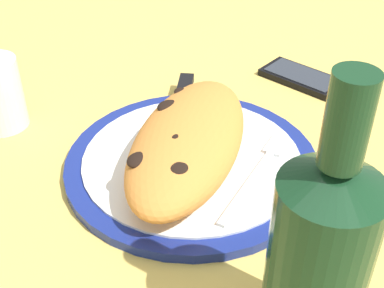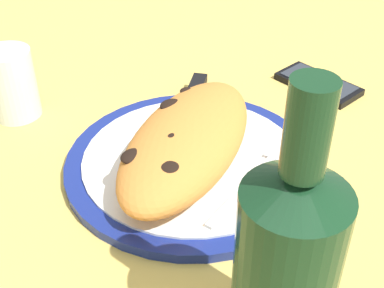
{
  "view_description": "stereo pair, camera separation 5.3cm",
  "coord_description": "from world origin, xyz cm",
  "px_view_note": "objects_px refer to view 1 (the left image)",
  "views": [
    {
      "loc": [
        -46.3,
        -18.2,
        39.87
      ],
      "look_at": [
        0.0,
        0.0,
        3.5
      ],
      "focal_mm": 49.18,
      "sensor_mm": 36.0,
      "label": 1
    },
    {
      "loc": [
        -44.12,
        -22.99,
        39.87
      ],
      "look_at": [
        0.0,
        0.0,
        3.5
      ],
      "focal_mm": 49.18,
      "sensor_mm": 36.0,
      "label": 2
    }
  ],
  "objects_px": {
    "smartphone": "(302,78)",
    "fork": "(260,168)",
    "plate": "(192,163)",
    "calzone": "(185,141)",
    "wine_bottle": "(319,259)",
    "knife": "(180,109)"
  },
  "relations": [
    {
      "from": "smartphone",
      "to": "fork",
      "type": "bearing_deg",
      "value": -179.3
    },
    {
      "from": "plate",
      "to": "calzone",
      "type": "distance_m",
      "value": 0.04
    },
    {
      "from": "calzone",
      "to": "fork",
      "type": "xyz_separation_m",
      "value": [
        0.02,
        -0.09,
        -0.03
      ]
    },
    {
      "from": "plate",
      "to": "wine_bottle",
      "type": "bearing_deg",
      "value": -136.88
    },
    {
      "from": "smartphone",
      "to": "knife",
      "type": "bearing_deg",
      "value": 142.79
    },
    {
      "from": "smartphone",
      "to": "wine_bottle",
      "type": "relative_size",
      "value": 0.53
    },
    {
      "from": "knife",
      "to": "smartphone",
      "type": "height_order",
      "value": "knife"
    },
    {
      "from": "calzone",
      "to": "wine_bottle",
      "type": "distance_m",
      "value": 0.25
    },
    {
      "from": "fork",
      "to": "smartphone",
      "type": "bearing_deg",
      "value": 0.7
    },
    {
      "from": "calzone",
      "to": "smartphone",
      "type": "bearing_deg",
      "value": -16.98
    },
    {
      "from": "knife",
      "to": "smartphone",
      "type": "bearing_deg",
      "value": -37.21
    },
    {
      "from": "plate",
      "to": "smartphone",
      "type": "xyz_separation_m",
      "value": [
        0.26,
        -0.08,
        -0.0
      ]
    },
    {
      "from": "wine_bottle",
      "to": "smartphone",
      "type": "bearing_deg",
      "value": 11.94
    },
    {
      "from": "fork",
      "to": "calzone",
      "type": "bearing_deg",
      "value": 102.53
    },
    {
      "from": "plate",
      "to": "fork",
      "type": "xyz_separation_m",
      "value": [
        0.01,
        -0.08,
        0.01
      ]
    },
    {
      "from": "wine_bottle",
      "to": "fork",
      "type": "bearing_deg",
      "value": 25.39
    },
    {
      "from": "knife",
      "to": "smartphone",
      "type": "xyz_separation_m",
      "value": [
        0.17,
        -0.13,
        -0.01
      ]
    },
    {
      "from": "calzone",
      "to": "wine_bottle",
      "type": "xyz_separation_m",
      "value": [
        -0.17,
        -0.18,
        0.05
      ]
    },
    {
      "from": "plate",
      "to": "fork",
      "type": "distance_m",
      "value": 0.08
    },
    {
      "from": "knife",
      "to": "smartphone",
      "type": "relative_size",
      "value": 1.84
    },
    {
      "from": "calzone",
      "to": "fork",
      "type": "relative_size",
      "value": 1.56
    },
    {
      "from": "plate",
      "to": "wine_bottle",
      "type": "xyz_separation_m",
      "value": [
        -0.18,
        -0.17,
        0.09
      ]
    }
  ]
}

